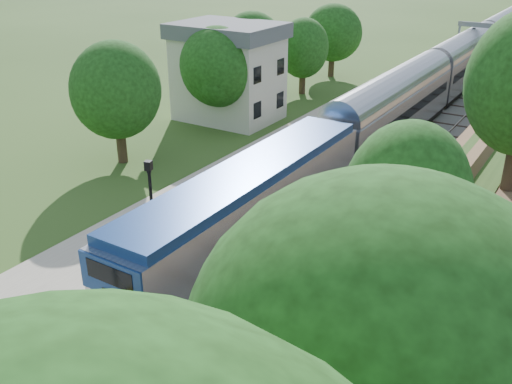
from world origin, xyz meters
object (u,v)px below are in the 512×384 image
Objects in this scene: train at (484,50)px; lamppost_far at (153,215)px; station_building at (228,71)px; signal_gantry at (498,38)px; signal_farside at (426,166)px.

lamppost_far is at bearing -93.76° from train.
station_building is at bearing -113.65° from train.
signal_gantry is 7.82m from train.
signal_gantry is at bearing -70.47° from train.
station_building reaches higher than signal_farside.
signal_farside is at bearing 46.33° from lamppost_far.
signal_farside is at bearing -84.12° from signal_gantry.
station_building is at bearing -123.38° from signal_gantry.
lamppost_far is (-3.51, -53.37, 0.29)m from train.
station_building is 0.07× the size of train.
station_building is at bearing 116.10° from lamppost_far.
station_building is 29.94m from signal_gantry.
station_building is 23.89m from lamppost_far.
signal_gantry is at bearing 95.88° from signal_farside.
station_building is at bearing 150.89° from signal_farside.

